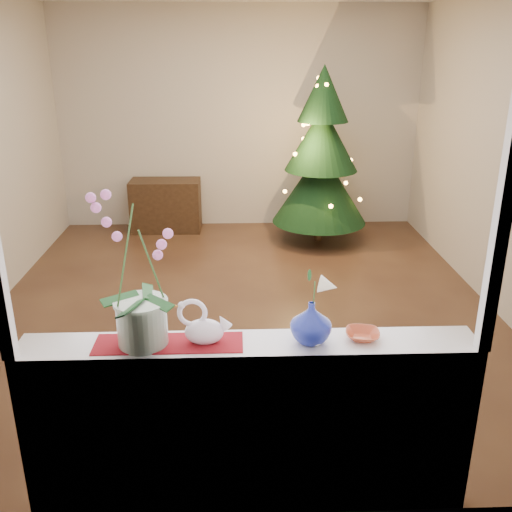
{
  "coord_description": "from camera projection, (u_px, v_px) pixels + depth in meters",
  "views": [
    {
      "loc": [
        -0.05,
        -4.76,
        2.26
      ],
      "look_at": [
        0.07,
        -1.4,
        0.99
      ],
      "focal_mm": 40.0,
      "sensor_mm": 36.0,
      "label": 1
    }
  ],
  "objects": [
    {
      "name": "orchid_pot",
      "position": [
        138.0,
        271.0,
        2.56
      ],
      "size": [
        0.33,
        0.33,
        0.74
      ],
      "primitive_type": null,
      "rotation": [
        0.0,
        0.0,
        0.35
      ],
      "color": "silver",
      "rests_on": "windowsill"
    },
    {
      "name": "wall_right",
      "position": [
        506.0,
        156.0,
        4.85
      ],
      "size": [
        0.1,
        5.0,
        2.7
      ],
      "primitive_type": "cube",
      "color": "#BEB4A6",
      "rests_on": "ground"
    },
    {
      "name": "window_frame",
      "position": [
        249.0,
        187.0,
        2.34
      ],
      "size": [
        2.22,
        0.06,
        1.6
      ],
      "primitive_type": null,
      "color": "white",
      "rests_on": "windowsill"
    },
    {
      "name": "side_table",
      "position": [
        166.0,
        205.0,
        7.2
      ],
      "size": [
        0.87,
        0.44,
        0.65
      ],
      "primitive_type": "cube",
      "rotation": [
        0.0,
        0.0,
        -0.01
      ],
      "color": "black",
      "rests_on": "ground"
    },
    {
      "name": "windowsill",
      "position": [
        249.0,
        346.0,
        2.71
      ],
      "size": [
        2.2,
        0.26,
        0.04
      ],
      "primitive_type": "cube",
      "color": "white",
      "rests_on": "window_apron"
    },
    {
      "name": "blue_vase",
      "position": [
        311.0,
        319.0,
        2.67
      ],
      "size": [
        0.27,
        0.27,
        0.24
      ],
      "primitive_type": "imported",
      "rotation": [
        0.0,
        0.0,
        0.25
      ],
      "color": "navy",
      "rests_on": "windowsill"
    },
    {
      "name": "lily",
      "position": [
        313.0,
        279.0,
        2.6
      ],
      "size": [
        0.13,
        0.07,
        0.18
      ],
      "primitive_type": null,
      "color": "white",
      "rests_on": "blue_vase"
    },
    {
      "name": "paperweight",
      "position": [
        315.0,
        339.0,
        2.66
      ],
      "size": [
        0.08,
        0.08,
        0.07
      ],
      "primitive_type": "sphere",
      "rotation": [
        0.0,
        0.0,
        -0.14
      ],
      "color": "white",
      "rests_on": "windowsill"
    },
    {
      "name": "wall_back",
      "position": [
        239.0,
        120.0,
        7.11
      ],
      "size": [
        4.5,
        0.1,
        2.7
      ],
      "primitive_type": "cube",
      "color": "#BEB4A6",
      "rests_on": "ground"
    },
    {
      "name": "amber_dish",
      "position": [
        362.0,
        335.0,
        2.73
      ],
      "size": [
        0.16,
        0.16,
        0.03
      ],
      "primitive_type": "imported",
      "rotation": [
        0.0,
        0.0,
        -0.16
      ],
      "color": "#AD4426",
      "rests_on": "windowsill"
    },
    {
      "name": "ground",
      "position": [
        243.0,
        304.0,
        5.24
      ],
      "size": [
        5.0,
        5.0,
        0.0
      ],
      "primitive_type": "plane",
      "color": "#361F16",
      "rests_on": "ground"
    },
    {
      "name": "wall_front",
      "position": [
        249.0,
        269.0,
        2.43
      ],
      "size": [
        4.5,
        0.1,
        2.7
      ],
      "primitive_type": "cube",
      "color": "#BEB4A6",
      "rests_on": "ground"
    },
    {
      "name": "xmas_tree",
      "position": [
        321.0,
        156.0,
        6.59
      ],
      "size": [
        1.44,
        1.44,
        2.04
      ],
      "primitive_type": null,
      "rotation": [
        0.0,
        0.0,
        0.37
      ],
      "color": "black",
      "rests_on": "ground"
    },
    {
      "name": "runner",
      "position": [
        169.0,
        343.0,
        2.69
      ],
      "size": [
        0.7,
        0.2,
        0.01
      ],
      "primitive_type": "cube",
      "color": "maroon",
      "rests_on": "windowsill"
    },
    {
      "name": "swan",
      "position": [
        204.0,
        322.0,
        2.66
      ],
      "size": [
        0.28,
        0.21,
        0.22
      ],
      "primitive_type": null,
      "rotation": [
        0.0,
        0.0,
        -0.42
      ],
      "color": "white",
      "rests_on": "windowsill"
    },
    {
      "name": "window_apron",
      "position": [
        250.0,
        438.0,
        2.79
      ],
      "size": [
        2.2,
        0.08,
        0.88
      ],
      "primitive_type": "cube",
      "color": "white",
      "rests_on": "ground"
    }
  ]
}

